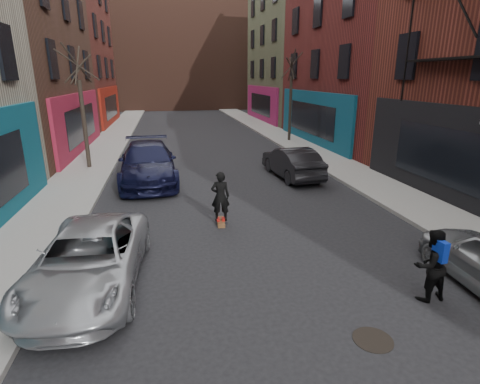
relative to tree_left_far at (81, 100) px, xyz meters
name	(u,v)px	position (x,y,z in m)	size (l,w,h in m)	color
sidewalk_left	(117,134)	(-0.05, 12.00, -3.31)	(2.50, 84.00, 0.13)	gray
sidewalk_right	(267,130)	(12.45, 12.00, -3.31)	(2.50, 84.00, 0.13)	gray
building_far	(178,58)	(6.20, 38.00, 3.62)	(40.00, 10.00, 14.00)	#47281E
tree_left_far	(81,100)	(0.00, 0.00, 0.00)	(2.00, 2.00, 6.50)	black
tree_right_far	(291,90)	(12.40, 6.00, 0.15)	(2.00, 2.00, 6.80)	black
parked_left_far	(89,259)	(2.06, -11.52, -2.73)	(2.16, 4.69, 1.30)	#9B9EA4
parked_left_end	(148,163)	(3.00, -2.95, -2.54)	(2.35, 5.79, 1.68)	black
parked_right_end	(292,162)	(9.40, -3.41, -2.68)	(1.47, 4.22, 1.39)	black
skateboard	(221,222)	(5.38, -8.43, -3.33)	(0.22, 0.80, 0.10)	brown
skateboarder	(220,196)	(5.38, -8.43, -2.49)	(0.58, 0.38, 1.58)	black
pedestrian	(431,265)	(8.96, -13.39, -2.60)	(0.78, 0.65, 1.54)	black
manhole	(373,340)	(7.21, -14.36, -3.37)	(0.70, 0.70, 0.01)	black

